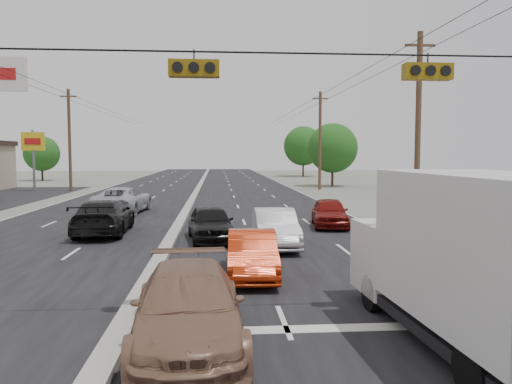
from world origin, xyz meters
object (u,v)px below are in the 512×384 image
(utility_pole_right_c, at_px, (320,140))
(queue_car_b, at_px, (275,228))
(red_sedan, at_px, (252,255))
(queue_car_d, at_px, (433,236))
(oncoming_near, at_px, (104,217))
(pole_sign_far, at_px, (33,146))
(oncoming_far, at_px, (122,200))
(utility_pole_left_c, at_px, (70,139))
(utility_pole_right_b, at_px, (418,127))
(tree_right_mid, at_px, (333,148))
(box_truck, at_px, (468,258))
(tan_sedan, at_px, (188,308))
(tree_right_far, at_px, (303,146))
(tree_left_far, at_px, (42,154))
(queue_car_e, at_px, (330,213))
(queue_car_a, at_px, (211,223))

(utility_pole_right_c, height_order, queue_car_b, utility_pole_right_c)
(utility_pole_right_c, bearing_deg, red_sedan, -104.83)
(queue_car_d, height_order, oncoming_near, oncoming_near)
(pole_sign_far, xyz_separation_m, oncoming_far, (12.08, -19.15, -3.60))
(red_sedan, height_order, oncoming_near, oncoming_near)
(utility_pole_left_c, xyz_separation_m, utility_pole_right_b, (25.00, -25.00, 0.00))
(utility_pole_right_b, height_order, tree_right_mid, utility_pole_right_b)
(box_truck, bearing_deg, utility_pole_right_c, 79.16)
(tan_sedan, relative_size, queue_car_b, 1.12)
(box_truck, distance_m, oncoming_far, 24.86)
(tree_right_far, distance_m, tan_sedan, 72.75)
(box_truck, relative_size, tan_sedan, 1.32)
(utility_pole_right_c, bearing_deg, utility_pole_right_b, -90.00)
(pole_sign_far, xyz_separation_m, red_sedan, (19.00, -35.88, -3.73))
(queue_car_d, bearing_deg, box_truck, -104.91)
(utility_pole_right_c, distance_m, queue_car_b, 32.54)
(utility_pole_left_c, distance_m, pole_sign_far, 3.57)
(utility_pole_left_c, distance_m, tree_left_far, 22.19)
(utility_pole_right_c, relative_size, oncoming_far, 1.71)
(utility_pole_right_b, height_order, queue_car_e, utility_pole_right_b)
(pole_sign_far, bearing_deg, oncoming_near, -65.04)
(box_truck, height_order, red_sedan, box_truck)
(tree_right_far, bearing_deg, pole_sign_far, -136.85)
(tree_right_mid, height_order, red_sedan, tree_right_mid)
(queue_car_e, bearing_deg, oncoming_near, -164.64)
(tree_left_far, xyz_separation_m, queue_car_b, (26.24, -51.17, -2.97))
(queue_car_d, xyz_separation_m, oncoming_far, (-13.52, 14.45, 0.04))
(box_truck, height_order, queue_car_a, box_truck)
(queue_car_d, bearing_deg, utility_pole_left_c, 128.34)
(utility_pole_right_b, height_order, oncoming_near, utility_pole_right_b)
(queue_car_e, bearing_deg, pole_sign_far, 139.92)
(tree_right_mid, relative_size, queue_car_a, 1.63)
(queue_car_e, bearing_deg, queue_car_b, -115.40)
(red_sedan, bearing_deg, pole_sign_far, 120.14)
(tan_sedan, distance_m, oncoming_near, 14.46)
(tan_sedan, relative_size, queue_car_d, 0.95)
(tree_right_mid, height_order, oncoming_far, tree_right_mid)
(utility_pole_right_c, xyz_separation_m, tree_left_far, (-34.50, 20.00, -1.39))
(pole_sign_far, bearing_deg, tree_right_mid, 9.16)
(queue_car_d, bearing_deg, queue_car_a, 157.90)
(oncoming_near, bearing_deg, tree_left_far, -70.38)
(utility_pole_right_b, relative_size, red_sedan, 2.44)
(pole_sign_far, bearing_deg, queue_car_d, -52.70)
(red_sedan, bearing_deg, tree_right_mid, 75.87)
(utility_pole_right_b, distance_m, tree_left_far, 56.72)
(tree_right_far, bearing_deg, box_truck, -97.40)
(tree_left_far, bearing_deg, tree_right_far, 14.74)
(tree_right_far, bearing_deg, oncoming_far, -112.06)
(tree_right_mid, xyz_separation_m, box_truck, (-8.30, -46.60, -2.62))
(utility_pole_right_c, bearing_deg, tree_left_far, 149.90)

